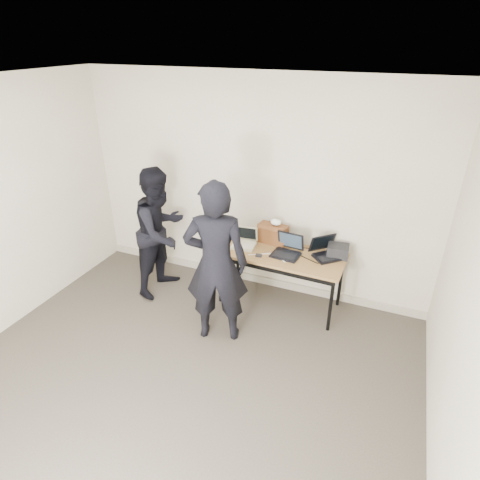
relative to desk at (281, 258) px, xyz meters
The scene contains 13 objects.
room 2.07m from the desk, 105.26° to the right, with size 4.60×4.60×2.80m.
desk is the anchor object (origin of this frame).
laptop_beige 0.49m from the desk, behind, with size 0.29×0.29×0.22m.
laptop_center 0.14m from the desk, 14.50° to the left, with size 0.35×0.34×0.25m.
laptop_right 0.54m from the desk, 16.31° to the left, with size 0.45×0.45×0.24m.
leather_satchel 0.34m from the desk, 128.33° to the left, with size 0.38×0.22×0.25m.
tissue 0.44m from the desk, 122.83° to the left, with size 0.13×0.10×0.08m, color white.
equipment_box 0.67m from the desk, 16.93° to the left, with size 0.24×0.21×0.14m, color black.
power_brick 0.29m from the desk, 142.57° to the right, with size 0.07×0.04×0.03m, color black.
cables 0.17m from the desk, ahead, with size 0.94×0.44×0.01m.
person_typist 0.97m from the desk, 119.39° to the right, with size 0.67×0.44×1.83m, color black.
person_observer 1.53m from the desk, behind, with size 0.81×0.63×1.66m, color black.
baseboard 0.87m from the desk, 145.22° to the left, with size 4.50×0.03×0.10m, color #A9A08C.
Camera 1 is at (1.64, -2.14, 3.04)m, focal length 30.00 mm.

